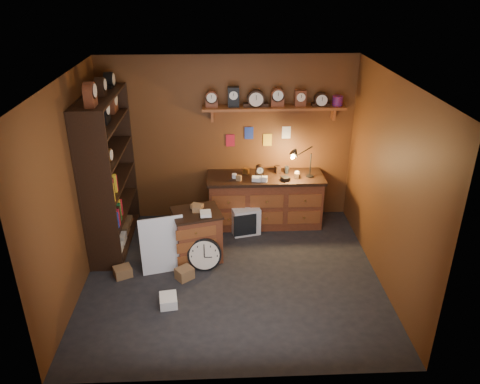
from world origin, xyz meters
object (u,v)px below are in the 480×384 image
object	(u,v)px
shelving_unit	(106,167)
big_round_clock	(204,255)
workbench	(265,197)
low_cabinet	(197,233)

from	to	relation	value
shelving_unit	big_round_clock	distance (m)	1.91
shelving_unit	workbench	size ratio (longest dim) A/B	1.38
low_cabinet	big_round_clock	distance (m)	0.35
workbench	big_round_clock	bearing A→B (deg)	-126.87
big_round_clock	low_cabinet	bearing A→B (deg)	109.86
low_cabinet	big_round_clock	xyz separation A→B (m)	(0.10, -0.29, -0.18)
workbench	big_round_clock	size ratio (longest dim) A/B	3.89
low_cabinet	big_round_clock	size ratio (longest dim) A/B	1.76
shelving_unit	big_round_clock	world-z (taller)	shelving_unit
shelving_unit	workbench	bearing A→B (deg)	11.77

